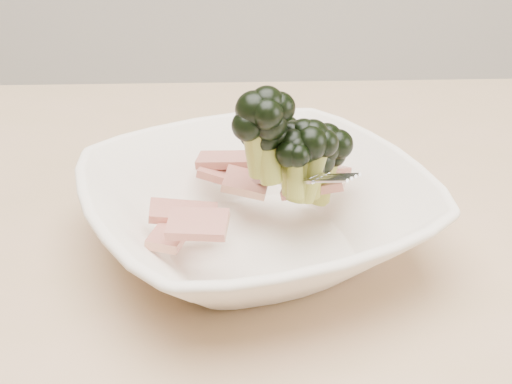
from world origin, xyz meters
TOP-DOWN VIEW (x-y plane):
  - dining_table at (0.00, 0.00)m, footprint 1.20×0.80m
  - broccoli_dish at (0.08, 0.01)m, footprint 0.34×0.34m

SIDE VIEW (x-z plane):
  - dining_table at x=0.00m, z-range 0.28..1.03m
  - broccoli_dish at x=0.08m, z-range 0.72..0.86m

